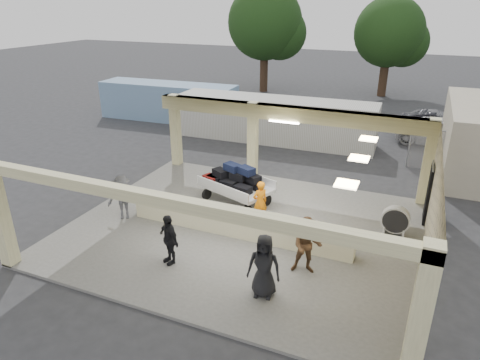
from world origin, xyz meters
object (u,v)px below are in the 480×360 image
at_px(car_white_a, 446,133).
at_px(car_dark, 437,124).
at_px(container_blue, 168,102).
at_px(baggage_handler, 260,202).
at_px(passenger_b, 169,239).
at_px(baggage_counter, 237,222).
at_px(drum_fan, 395,220).
at_px(passenger_d, 264,266).
at_px(luggage_cart, 235,182).
at_px(passenger_c, 123,197).
at_px(passenger_a, 307,245).
at_px(container_white, 275,120).

relative_size(car_white_a, car_dark, 1.22).
bearing_deg(container_blue, baggage_handler, -49.41).
bearing_deg(passenger_b, baggage_handler, 92.28).
bearing_deg(baggage_counter, container_blue, 129.74).
distance_m(baggage_handler, container_blue, 15.99).
relative_size(drum_fan, passenger_d, 0.57).
xyz_separation_m(drum_fan, car_white_a, (1.79, 11.73, 0.07)).
height_order(luggage_cart, car_dark, luggage_cart).
relative_size(baggage_counter, car_dark, 1.93).
height_order(luggage_cart, passenger_c, passenger_c).
xyz_separation_m(passenger_c, car_dark, (10.66, 16.30, -0.24)).
bearing_deg(baggage_counter, luggage_cart, 115.23).
bearing_deg(passenger_a, luggage_cart, 124.12).
bearing_deg(passenger_a, car_white_a, 61.86).
xyz_separation_m(passenger_a, container_white, (-5.15, 12.21, 0.24)).
relative_size(baggage_handler, container_white, 0.14).
relative_size(passenger_b, passenger_d, 0.88).
relative_size(passenger_b, container_blue, 0.17).
xyz_separation_m(baggage_handler, car_dark, (5.90, 14.64, -0.20)).
distance_m(passenger_a, passenger_b, 4.16).
distance_m(car_white_a, car_dark, 1.98).
bearing_deg(passenger_d, car_dark, 68.05).
bearing_deg(container_blue, car_white_a, 0.78).
bearing_deg(drum_fan, passenger_b, -143.86).
bearing_deg(passenger_c, luggage_cart, 7.84).
height_order(passenger_a, passenger_c, passenger_a).
height_order(drum_fan, passenger_d, passenger_d).
xyz_separation_m(baggage_handler, container_blue, (-11.01, 11.60, 0.31)).
bearing_deg(car_dark, passenger_b, 161.70).
bearing_deg(container_blue, passenger_d, -53.80).
bearing_deg(baggage_counter, container_white, 102.30).
bearing_deg(baggage_handler, luggage_cart, -89.22).
distance_m(luggage_cart, car_white_a, 13.95).
bearing_deg(baggage_counter, baggage_handler, 71.04).
height_order(passenger_a, container_blue, container_blue).
xyz_separation_m(passenger_d, container_blue, (-12.57, 15.47, 0.20)).
bearing_deg(passenger_a, passenger_c, 161.35).
bearing_deg(container_white, passenger_d, -73.94).
bearing_deg(passenger_d, passenger_b, 164.88).
xyz_separation_m(passenger_d, car_dark, (4.34, 18.51, -0.32)).
relative_size(drum_fan, baggage_handler, 0.65).
bearing_deg(drum_fan, luggage_cart, 178.15).
xyz_separation_m(passenger_b, car_white_a, (8.05, 16.23, -0.18)).
bearing_deg(drum_fan, baggage_counter, -156.32).
relative_size(baggage_counter, car_white_a, 1.58).
bearing_deg(passenger_c, car_white_a, 18.26).
xyz_separation_m(car_white_a, car_dark, (-0.49, 1.92, -0.03)).
bearing_deg(baggage_counter, car_white_a, 63.92).
bearing_deg(car_dark, baggage_handler, 162.35).
bearing_deg(car_white_a, baggage_handler, 162.00).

